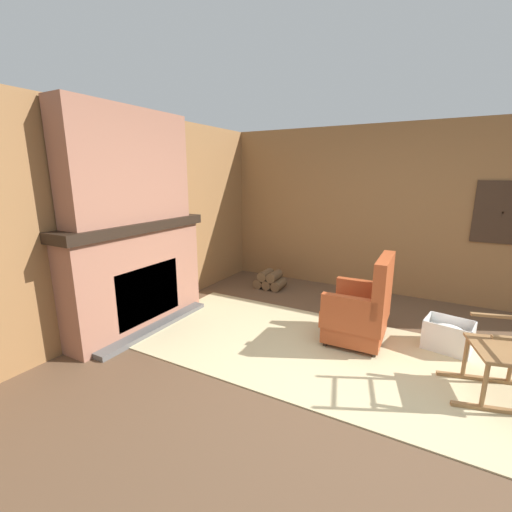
% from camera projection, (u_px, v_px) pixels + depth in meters
% --- Properties ---
extents(ground_plane, '(14.00, 14.00, 0.00)m').
position_uv_depth(ground_plane, '(346.00, 383.00, 3.07)').
color(ground_plane, brown).
extents(wood_panel_wall_left, '(0.06, 6.05, 2.56)m').
position_uv_depth(wood_panel_wall_left, '(121.00, 222.00, 4.07)').
color(wood_panel_wall_left, olive).
rests_on(wood_panel_wall_left, ground).
extents(wood_panel_wall_back, '(6.05, 0.09, 2.56)m').
position_uv_depth(wood_panel_wall_back, '(400.00, 212.00, 5.11)').
color(wood_panel_wall_back, olive).
rests_on(wood_panel_wall_back, ground).
extents(fireplace_hearth, '(0.57, 1.94, 1.29)m').
position_uv_depth(fireplace_hearth, '(139.00, 276.00, 4.11)').
color(fireplace_hearth, '#93604C').
rests_on(fireplace_hearth, ground).
extents(chimney_breast, '(0.31, 1.62, 1.25)m').
position_uv_depth(chimney_breast, '(129.00, 166.00, 3.82)').
color(chimney_breast, '#93604C').
rests_on(chimney_breast, fireplace_hearth).
extents(area_rug, '(3.86, 1.89, 0.01)m').
position_uv_depth(area_rug, '(307.00, 348.00, 3.70)').
color(area_rug, '#C6B789').
rests_on(area_rug, ground).
extents(armchair, '(0.65, 0.73, 1.00)m').
position_uv_depth(armchair, '(361.00, 311.00, 3.76)').
color(armchair, '#A84723').
rests_on(armchair, ground).
extents(rocking_chair, '(0.90, 0.68, 1.28)m').
position_uv_depth(rocking_chair, '(509.00, 351.00, 2.78)').
color(rocking_chair, olive).
rests_on(rocking_chair, ground).
extents(firewood_stack, '(0.48, 0.35, 0.29)m').
position_uv_depth(firewood_stack, '(270.00, 280.00, 5.63)').
color(firewood_stack, brown).
rests_on(firewood_stack, ground).
extents(laundry_basket, '(0.51, 0.42, 0.33)m').
position_uv_depth(laundry_basket, '(448.00, 335.00, 3.63)').
color(laundry_basket, white).
rests_on(laundry_basket, ground).
extents(oil_lamp_vase, '(0.09, 0.09, 0.29)m').
position_uv_depth(oil_lamp_vase, '(84.00, 219.00, 3.45)').
color(oil_lamp_vase, '#99B29E').
rests_on(oil_lamp_vase, fireplace_hearth).
extents(storage_case, '(0.17, 0.24, 0.14)m').
position_uv_depth(storage_case, '(139.00, 215.00, 4.07)').
color(storage_case, gray).
rests_on(storage_case, fireplace_hearth).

